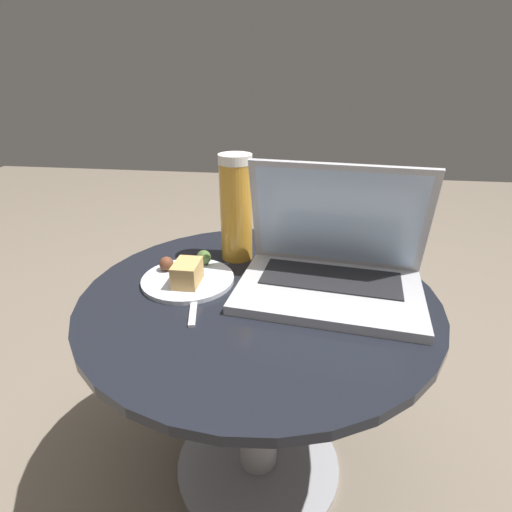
{
  "coord_description": "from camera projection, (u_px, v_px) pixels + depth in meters",
  "views": [
    {
      "loc": [
        0.09,
        -0.67,
        0.87
      ],
      "look_at": [
        -0.01,
        0.01,
        0.55
      ],
      "focal_mm": 28.0,
      "sensor_mm": 36.0,
      "label": 1
    }
  ],
  "objects": [
    {
      "name": "fork",
      "position": [
        195.0,
        292.0,
        0.77
      ],
      "size": [
        0.06,
        0.19,
        0.01
      ],
      "color": "silver",
      "rests_on": "table"
    },
    {
      "name": "ground_plane",
      "position": [
        258.0,
        463.0,
        0.98
      ],
      "size": [
        6.0,
        6.0,
        0.0
      ],
      "primitive_type": "plane",
      "color": "#726656"
    },
    {
      "name": "beer_glass",
      "position": [
        236.0,
        208.0,
        0.87
      ],
      "size": [
        0.07,
        0.07,
        0.23
      ],
      "color": "gold",
      "rests_on": "table"
    },
    {
      "name": "table",
      "position": [
        259.0,
        351.0,
        0.83
      ],
      "size": [
        0.68,
        0.68,
        0.48
      ],
      "color": "#9E9EA3",
      "rests_on": "ground_plane"
    },
    {
      "name": "snack_plate",
      "position": [
        188.0,
        275.0,
        0.81
      ],
      "size": [
        0.19,
        0.19,
        0.05
      ],
      "color": "silver",
      "rests_on": "table"
    },
    {
      "name": "laptop",
      "position": [
        332.0,
        266.0,
        0.77
      ],
      "size": [
        0.37,
        0.27,
        0.24
      ],
      "color": "#B2B2B7",
      "rests_on": "table"
    }
  ]
}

